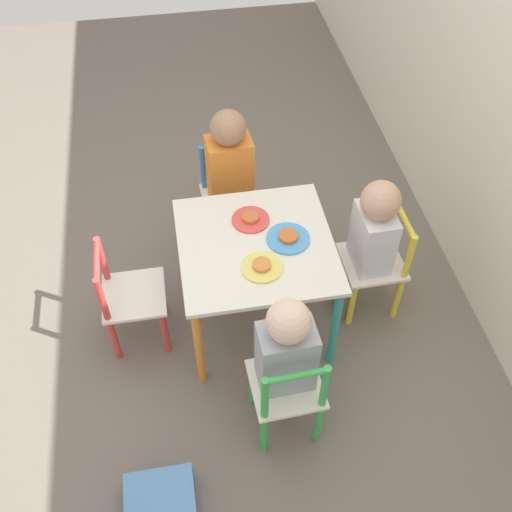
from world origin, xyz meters
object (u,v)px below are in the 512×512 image
(chair_blue, at_px, (229,198))
(child_right, at_px, (285,353))
(child_back, at_px, (369,238))
(plate_back, at_px, (288,238))
(child_left, at_px, (231,173))
(plate_right, at_px, (262,267))
(chair_green, at_px, (287,392))
(kids_table, at_px, (256,255))
(plate_left, at_px, (251,219))
(chair_yellow, at_px, (376,264))
(chair_red, at_px, (129,298))

(chair_blue, relative_size, child_right, 0.72)
(child_back, relative_size, plate_back, 4.16)
(chair_blue, xyz_separation_m, child_left, (0.06, 0.00, 0.21))
(child_left, bearing_deg, chair_blue, 90.00)
(child_left, bearing_deg, plate_right, -90.87)
(chair_green, bearing_deg, kids_table, -90.00)
(child_right, bearing_deg, child_left, -89.27)
(kids_table, xyz_separation_m, child_right, (0.48, 0.02, 0.00))
(plate_left, bearing_deg, chair_yellow, 77.35)
(child_left, height_order, child_right, child_left)
(child_right, distance_m, plate_left, 0.61)
(chair_blue, bearing_deg, chair_red, -137.13)
(child_back, xyz_separation_m, plate_back, (0.01, -0.35, 0.07))
(kids_table, distance_m, chair_green, 0.56)
(chair_blue, bearing_deg, child_right, -90.68)
(chair_blue, height_order, plate_left, plate_left)
(plate_left, bearing_deg, kids_table, -0.00)
(child_right, xyz_separation_m, plate_left, (-0.61, -0.02, 0.08))
(chair_yellow, bearing_deg, plate_right, -76.46)
(chair_blue, distance_m, chair_green, 1.08)
(kids_table, distance_m, chair_yellow, 0.56)
(child_left, xyz_separation_m, plate_right, (0.61, 0.03, 0.04))
(child_left, height_order, plate_left, child_left)
(kids_table, bearing_deg, child_back, 91.01)
(chair_red, relative_size, child_right, 0.72)
(chair_yellow, xyz_separation_m, chair_red, (0.01, -1.08, 0.00))
(plate_left, bearing_deg, chair_red, -76.58)
(chair_yellow, relative_size, child_back, 0.72)
(chair_yellow, xyz_separation_m, chair_green, (0.55, -0.51, 0.00))
(child_right, bearing_deg, plate_right, -89.01)
(child_back, xyz_separation_m, child_right, (0.48, -0.46, -0.01))
(kids_table, xyz_separation_m, chair_red, (-0.00, -0.54, -0.17))
(chair_yellow, bearing_deg, plate_left, -103.65)
(chair_red, xyz_separation_m, child_right, (0.48, 0.56, 0.17))
(child_left, bearing_deg, plate_left, -88.48)
(chair_blue, distance_m, child_right, 1.03)
(kids_table, xyz_separation_m, plate_right, (0.13, 0.00, 0.08))
(plate_left, bearing_deg, plate_back, 45.00)
(chair_yellow, distance_m, chair_green, 0.75)
(chair_blue, distance_m, plate_back, 0.62)
(chair_blue, height_order, child_left, child_left)
(chair_red, bearing_deg, plate_right, -103.59)
(chair_red, bearing_deg, child_back, -89.44)
(chair_blue, relative_size, chair_yellow, 1.00)
(plate_back, bearing_deg, kids_table, -90.00)
(plate_back, distance_m, plate_right, 0.18)
(chair_blue, xyz_separation_m, chair_green, (1.08, 0.06, 0.00))
(chair_yellow, xyz_separation_m, plate_left, (-0.12, -0.54, 0.25))
(kids_table, height_order, chair_red, chair_red)
(chair_green, distance_m, child_right, 0.18)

